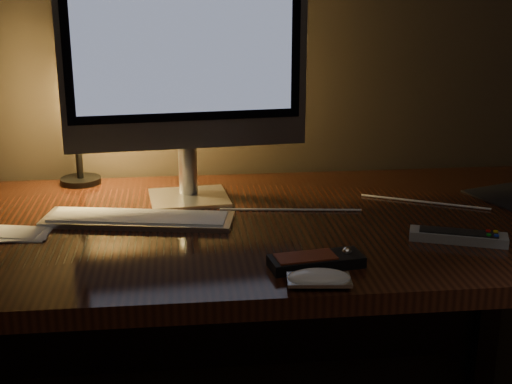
{
  "coord_description": "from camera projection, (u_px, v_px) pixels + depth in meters",
  "views": [
    {
      "loc": [
        -0.1,
        0.43,
        1.26
      ],
      "look_at": [
        0.04,
        1.73,
        0.85
      ],
      "focal_mm": 50.0,
      "sensor_mm": 36.0,
      "label": 1
    }
  ],
  "objects": [
    {
      "name": "desk_lamp",
      "position": [
        82.0,
        95.0,
        1.7
      ],
      "size": [
        0.15,
        0.17,
        0.34
      ],
      "rotation": [
        0.0,
        0.0,
        -0.01
      ],
      "color": "black",
      "rests_on": "desk"
    },
    {
      "name": "monitor",
      "position": [
        185.0,
        53.0,
        1.56
      ],
      "size": [
        0.55,
        0.18,
        0.57
      ],
      "rotation": [
        0.0,
        0.0,
        0.09
      ],
      "color": "silver",
      "rests_on": "desk"
    },
    {
      "name": "desk",
      "position": [
        229.0,
        266.0,
        1.62
      ],
      "size": [
        1.6,
        0.75,
        0.75
      ],
      "color": "black",
      "rests_on": "ground"
    },
    {
      "name": "media_remote",
      "position": [
        316.0,
        261.0,
        1.29
      ],
      "size": [
        0.18,
        0.09,
        0.03
      ],
      "rotation": [
        0.0,
        0.0,
        0.15
      ],
      "color": "black",
      "rests_on": "desk"
    },
    {
      "name": "keyboard",
      "position": [
        138.0,
        219.0,
        1.52
      ],
      "size": [
        0.42,
        0.18,
        0.01
      ],
      "primitive_type": "cube",
      "rotation": [
        0.0,
        0.0,
        -0.19
      ],
      "color": "silver",
      "rests_on": "desk"
    },
    {
      "name": "papers",
      "position": [
        18.0,
        234.0,
        1.44
      ],
      "size": [
        0.13,
        0.1,
        0.01
      ],
      "primitive_type": "cube",
      "rotation": [
        0.0,
        0.0,
        -0.12
      ],
      "color": "white",
      "rests_on": "desk"
    },
    {
      "name": "mouse",
      "position": [
        319.0,
        281.0,
        1.21
      ],
      "size": [
        0.11,
        0.07,
        0.02
      ],
      "primitive_type": "ellipsoid",
      "rotation": [
        0.0,
        0.0,
        -0.11
      ],
      "color": "white",
      "rests_on": "desk"
    },
    {
      "name": "tv_remote",
      "position": [
        458.0,
        236.0,
        1.41
      ],
      "size": [
        0.19,
        0.11,
        0.02
      ],
      "rotation": [
        0.0,
        0.0,
        -0.36
      ],
      "color": "gray",
      "rests_on": "desk"
    },
    {
      "name": "cable",
      "position": [
        360.0,
        207.0,
        1.6
      ],
      "size": [
        0.58,
        0.21,
        0.01
      ],
      "primitive_type": "cylinder",
      "rotation": [
        0.0,
        1.57,
        -0.34
      ],
      "color": "white",
      "rests_on": "desk"
    }
  ]
}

